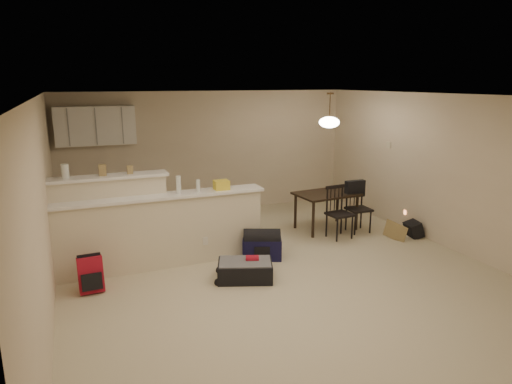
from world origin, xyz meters
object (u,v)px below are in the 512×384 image
dining_table (326,197)px  pendant_lamp (329,122)px  dining_chair_near (340,213)px  dining_chair_far (359,208)px  black_daypack (414,229)px  red_backpack (91,274)px  suitcase (245,271)px  navy_duffel (262,248)px

dining_table → pendant_lamp: 1.38m
dining_chair_near → dining_chair_far: (0.50, 0.16, -0.00)m
pendant_lamp → black_daypack: pendant_lamp is taller
black_daypack → red_backpack: bearing=102.5°
pendant_lamp → dining_table: bearing=45.0°
dining_table → black_daypack: 1.63m
pendant_lamp → red_backpack: 4.67m
red_backpack → dining_chair_near: bearing=5.5°
dining_chair_near → black_daypack: bearing=-25.3°
pendant_lamp → dining_chair_near: (-0.03, -0.52, -1.53)m
suitcase → red_backpack: bearing=-171.5°
dining_table → dining_chair_near: dining_chair_near is taller
dining_chair_far → black_daypack: 1.02m
navy_duffel → suitcase: bearing=-107.6°
red_backpack → black_daypack: size_ratio=1.53×
dining_chair_near → black_daypack: 1.37m
black_daypack → pendant_lamp: bearing=62.7°
suitcase → black_daypack: 3.45m
dining_chair_far → navy_duffel: dining_chair_far is taller
pendant_lamp → dining_chair_far: (0.47, -0.36, -1.54)m
dining_chair_far → black_daypack: bearing=-37.4°
suitcase → navy_duffel: bearing=70.5°
pendant_lamp → navy_duffel: (-1.67, -0.89, -1.83)m
dining_chair_far → dining_chair_near: bearing=-160.9°
black_daypack → dining_table: bearing=62.7°
suitcase → black_daypack: (3.40, 0.54, 0.01)m
pendant_lamp → dining_chair_near: bearing=-93.6°
pendant_lamp → navy_duffel: bearing=-151.8°
dining_chair_far → black_daypack: size_ratio=2.99×
dining_chair_near → red_backpack: bearing=-177.5°
dining_chair_near → dining_chair_far: dining_chair_near is taller
dining_chair_near → suitcase: (-2.15, -1.00, -0.33)m
suitcase → red_backpack: 2.05m
pendant_lamp → red_backpack: size_ratio=1.33×
navy_duffel → black_daypack: bearing=20.5°
pendant_lamp → dining_chair_far: bearing=-37.7°
red_backpack → navy_duffel: 2.53m
dining_table → red_backpack: size_ratio=2.50×
dining_chair_far → navy_duffel: 2.22m
navy_duffel → pendant_lamp: bearing=50.3°
dining_table → dining_chair_far: size_ratio=1.28×
red_backpack → suitcase: bearing=-14.2°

